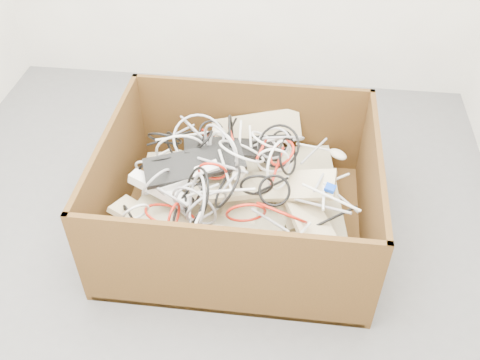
# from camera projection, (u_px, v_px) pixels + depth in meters

# --- Properties ---
(ground) EXTENTS (3.00, 3.00, 0.00)m
(ground) POSITION_uv_depth(u_px,v_px,m) (200.00, 242.00, 2.60)
(ground) COLOR #535456
(ground) RESTS_ON ground
(cardboard_box) EXTENTS (1.23, 1.02, 0.54)m
(cardboard_box) POSITION_uv_depth(u_px,v_px,m) (236.00, 208.00, 2.59)
(cardboard_box) COLOR #39280E
(cardboard_box) RESTS_ON ground
(keyboard_pile) EXTENTS (1.02, 0.97, 0.34)m
(keyboard_pile) POSITION_uv_depth(u_px,v_px,m) (238.00, 183.00, 2.51)
(keyboard_pile) COLOR #CAB38E
(keyboard_pile) RESTS_ON cardboard_box
(mice_scatter) EXTENTS (0.84, 0.65, 0.18)m
(mice_scatter) POSITION_uv_depth(u_px,v_px,m) (240.00, 168.00, 2.47)
(mice_scatter) COLOR #BBAE96
(mice_scatter) RESTS_ON keyboard_pile
(power_strip_left) EXTENTS (0.28, 0.16, 0.12)m
(power_strip_left) POSITION_uv_depth(u_px,v_px,m) (189.00, 177.00, 2.39)
(power_strip_left) COLOR white
(power_strip_left) RESTS_ON keyboard_pile
(power_strip_right) EXTENTS (0.32, 0.17, 0.10)m
(power_strip_right) POSITION_uv_depth(u_px,v_px,m) (161.00, 190.00, 2.40)
(power_strip_right) COLOR white
(power_strip_right) RESTS_ON keyboard_pile
(vga_plug) EXTENTS (0.06, 0.05, 0.03)m
(vga_plug) POSITION_uv_depth(u_px,v_px,m) (330.00, 188.00, 2.35)
(vga_plug) COLOR blue
(vga_plug) RESTS_ON keyboard_pile
(cable_tangle) EXTENTS (1.08, 0.84, 0.47)m
(cable_tangle) POSITION_uv_depth(u_px,v_px,m) (220.00, 170.00, 2.39)
(cable_tangle) COLOR #95969B
(cable_tangle) RESTS_ON keyboard_pile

